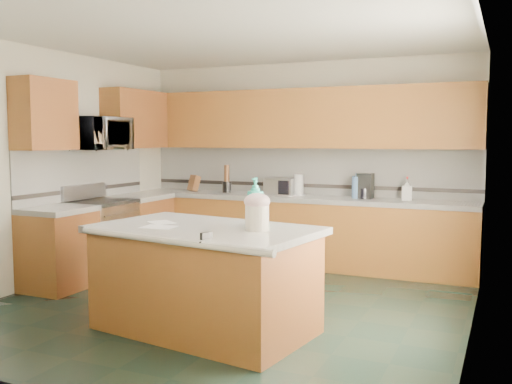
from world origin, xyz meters
The scene contains 52 objects.
floor centered at (0.00, 0.00, 0.00)m, with size 4.60×4.60×0.00m, color black.
ceiling centered at (0.00, 0.00, 2.70)m, with size 4.60×4.60×0.00m, color white.
wall_back centered at (0.00, 2.32, 1.35)m, with size 4.60×0.04×2.70m, color silver.
wall_front centered at (0.00, -2.32, 1.35)m, with size 4.60×0.04×2.70m, color silver.
wall_left centered at (-2.32, 0.00, 1.35)m, with size 0.04×4.60×2.70m, color silver.
wall_right centered at (2.32, 0.00, 1.35)m, with size 0.04×4.60×2.70m, color silver.
back_base_cab centered at (0.00, 2.00, 0.43)m, with size 4.60×0.60×0.86m, color #4D2612.
back_countertop centered at (0.00, 2.00, 0.89)m, with size 4.60×0.64×0.06m, color white.
back_upper_cab centered at (0.00, 2.13, 1.94)m, with size 4.60×0.33×0.78m, color #4D2612.
back_backsplash centered at (0.00, 2.29, 1.24)m, with size 4.60×0.02×0.63m, color silver.
back_accent_band centered at (0.00, 2.28, 1.04)m, with size 4.60×0.01×0.05m, color black.
left_base_cab_rear centered at (-2.00, 1.29, 0.43)m, with size 0.60×0.82×0.86m, color #4D2612.
left_counter_rear centered at (-2.00, 1.29, 0.89)m, with size 0.64×0.82×0.06m, color white.
left_base_cab_front centered at (-2.00, -0.24, 0.43)m, with size 0.60×0.72×0.86m, color #4D2612.
left_counter_front centered at (-2.00, -0.24, 0.89)m, with size 0.64×0.72×0.06m, color white.
left_backsplash centered at (-2.29, 0.55, 1.24)m, with size 0.02×2.30×0.63m, color silver.
left_accent_band centered at (-2.28, 0.55, 1.04)m, with size 0.01×2.30×0.05m, color black.
left_upper_cab_rear centered at (-2.13, 1.42, 1.94)m, with size 0.33×1.09×0.78m, color #4D2612.
left_upper_cab_front centered at (-2.13, -0.24, 1.94)m, with size 0.33×0.72×0.78m, color #4D2612.
range_body centered at (-2.00, 0.50, 0.44)m, with size 0.60×0.76×0.88m, color #B7B7BC.
range_oven_door centered at (-1.71, 0.50, 0.40)m, with size 0.02×0.68×0.55m, color black.
range_cooktop centered at (-2.00, 0.50, 0.90)m, with size 0.62×0.78×0.04m, color black.
range_handle centered at (-1.68, 0.50, 0.78)m, with size 0.02×0.02×0.66m, color #B7B7BC.
range_backguard centered at (-2.26, 0.50, 1.02)m, with size 0.06×0.76×0.18m, color #B7B7BC.
microwave centered at (-2.00, 0.50, 1.73)m, with size 0.73×0.50×0.41m, color #B7B7BC.
island_base centered at (0.17, -0.80, 0.43)m, with size 1.80×1.03×0.86m, color #4D2612.
island_top centered at (0.17, -0.80, 0.89)m, with size 1.90×1.13×0.06m, color white.
island_bullnose centered at (0.17, -1.36, 0.89)m, with size 0.06×0.06×1.90m, color white.
treat_jar centered at (0.67, -0.79, 1.02)m, with size 0.20×0.20×0.21m, color white.
treat_jar_lid centered at (0.67, -0.79, 1.16)m, with size 0.22×0.22×0.14m, color beige.
treat_jar_knob centered at (0.67, -0.79, 1.21)m, with size 0.02×0.02×0.07m, color tan.
treat_jar_knob_end_l centered at (0.63, -0.79, 1.21)m, with size 0.04×0.04×0.04m, color tan.
treat_jar_knob_end_r centered at (0.71, -0.79, 1.21)m, with size 0.04×0.04×0.04m, color tan.
soap_bottle_island centered at (0.57, -0.61, 1.13)m, with size 0.16×0.16×0.42m, color #2AB2A1.
paper_sheet_a centered at (-0.16, -0.99, 0.92)m, with size 0.29×0.21×0.00m, color white.
paper_sheet_b centered at (-0.29, -0.75, 0.92)m, with size 0.26×0.19×0.00m, color white.
clamp_body centered at (0.49, -1.34, 0.93)m, with size 0.03×0.10×0.09m, color black.
clamp_handle centered at (0.49, -1.40, 0.91)m, with size 0.02×0.02×0.07m, color black.
knife_block centered at (-1.59, 2.05, 1.03)m, with size 0.12×0.10×0.23m, color #472814.
utensil_crock centered at (-1.07, 2.08, 1.00)m, with size 0.13×0.13×0.16m, color black.
utensil_bundle centered at (-1.07, 2.08, 1.19)m, with size 0.07×0.07×0.23m, color #472814.
toaster_oven centered at (-0.25, 2.05, 1.03)m, with size 0.39×0.26×0.22m, color #B7B7BC.
toaster_oven_door centered at (-0.25, 1.93, 1.03)m, with size 0.35×0.01×0.18m, color black.
paper_towel centered at (0.00, 2.10, 1.06)m, with size 0.12×0.12×0.28m, color white.
paper_towel_base centered at (0.00, 2.10, 0.93)m, with size 0.19×0.19×0.01m, color #B7B7BC.
water_jug centered at (0.81, 2.06, 1.06)m, with size 0.17×0.17×0.28m, color #5985C2.
water_jug_neck centered at (0.81, 2.06, 1.22)m, with size 0.08×0.08×0.04m, color #5985C2.
coffee_maker centered at (0.90, 2.08, 1.08)m, with size 0.19×0.21×0.32m, color black.
coffee_carafe centered at (0.90, 2.03, 0.99)m, with size 0.13×0.13×0.13m, color black.
soap_bottle_back centered at (1.42, 2.05, 1.05)m, with size 0.12×0.12×0.26m, color white.
soap_back_cap centered at (1.42, 2.05, 1.20)m, with size 0.02×0.02×0.03m, color red.
window_light_proxy centered at (2.29, -0.20, 1.50)m, with size 0.02×1.40×1.10m, color white.
Camera 1 is at (2.56, -5.06, 1.67)m, focal length 40.00 mm.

